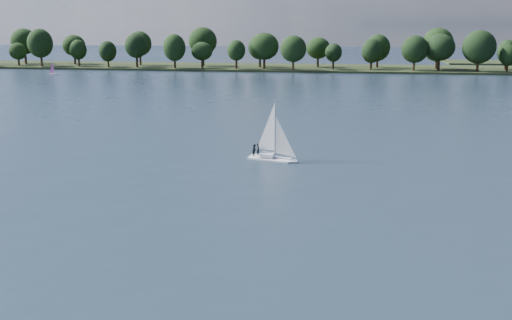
# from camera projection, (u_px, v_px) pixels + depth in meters

# --- Properties ---
(ground) EXTENTS (700.00, 700.00, 0.00)m
(ground) POSITION_uv_depth(u_px,v_px,m) (321.00, 108.00, 121.69)
(ground) COLOR #233342
(ground) RESTS_ON ground
(far_shore) EXTENTS (660.00, 40.00, 1.50)m
(far_shore) POSITION_uv_depth(u_px,v_px,m) (334.00, 69.00, 229.28)
(far_shore) COLOR black
(far_shore) RESTS_ON ground
(sailboat) EXTENTS (6.47, 3.39, 8.21)m
(sailboat) POSITION_uv_depth(u_px,v_px,m) (270.00, 143.00, 74.65)
(sailboat) COLOR white
(sailboat) RESTS_ON ground
(dinghy_pink) EXTENTS (3.19, 1.27, 5.09)m
(dinghy_pink) POSITION_uv_depth(u_px,v_px,m) (54.00, 71.00, 203.79)
(dinghy_pink) COLOR silver
(dinghy_pink) RESTS_ON ground
(treeline) EXTENTS (562.13, 73.43, 18.73)m
(treeline) POSITION_uv_depth(u_px,v_px,m) (282.00, 49.00, 226.74)
(treeline) COLOR black
(treeline) RESTS_ON ground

